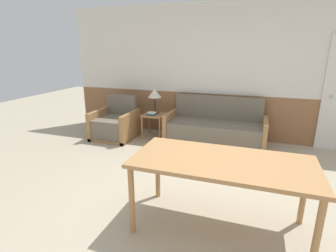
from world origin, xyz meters
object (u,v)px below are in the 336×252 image
dining_table (222,167)px  armchair (115,125)px  side_table (154,119)px  couch (215,130)px  table_lamp (155,94)px

dining_table → armchair: bearing=138.6°
armchair → side_table: bearing=5.1°
couch → dining_table: bearing=-79.6°
armchair → dining_table: armchair is taller
couch → table_lamp: table_lamp is taller
dining_table → couch: bearing=100.4°
armchair → side_table: (0.77, 0.30, 0.14)m
table_lamp → armchair: bearing=-153.6°
side_table → dining_table: size_ratio=0.28×
table_lamp → dining_table: (1.75, -2.59, -0.22)m
couch → armchair: bearing=-171.2°
couch → dining_table: (0.47, -2.53, 0.42)m
side_table → table_lamp: 0.52m
side_table → dining_table: (1.74, -2.51, 0.29)m
side_table → couch: bearing=1.0°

